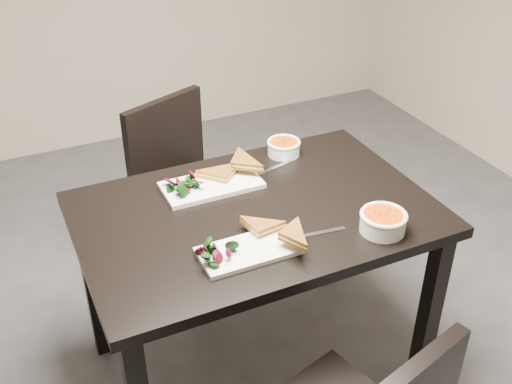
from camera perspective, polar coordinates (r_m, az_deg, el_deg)
table at (r=2.14m, az=-0.00°, el=-3.84°), size 1.20×0.80×0.75m
chair_far at (r=2.77m, az=-6.71°, el=1.00°), size 0.55×0.55×0.85m
plate_near at (r=1.88m, az=-0.66°, el=-5.48°), size 0.31×0.15×0.02m
sandwich_near at (r=1.89m, az=0.94°, el=-3.93°), size 0.17×0.14×0.05m
salad_near at (r=1.83m, az=-3.52°, el=-5.56°), size 0.10×0.09×0.04m
soup_bowl_near at (r=2.00m, az=11.79°, el=-2.66°), size 0.15×0.15×0.07m
cutlery_near at (r=1.97m, az=5.94°, el=-3.82°), size 0.18×0.04×0.00m
plate_far at (r=2.20m, az=-4.17°, el=0.65°), size 0.35×0.18×0.02m
sandwich_far at (r=2.19m, az=-2.48°, el=1.68°), size 0.22×0.22×0.06m
salad_far at (r=2.16m, az=-6.67°, el=0.81°), size 0.11×0.10×0.05m
soup_bowl_far at (r=2.40m, az=2.61°, el=4.25°), size 0.13×0.13×0.06m
cutlery_far at (r=2.31m, az=1.32°, el=2.10°), size 0.18×0.06×0.00m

